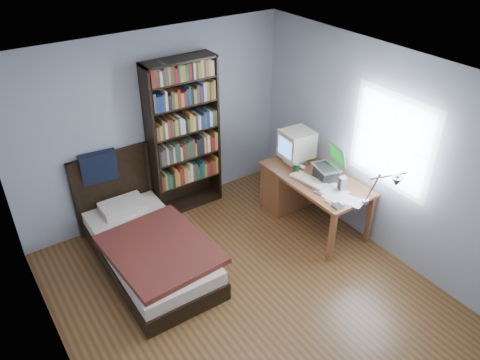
% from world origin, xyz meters
% --- Properties ---
extents(room, '(4.20, 4.24, 2.50)m').
position_xyz_m(room, '(0.03, -0.00, 1.25)').
color(room, '#533618').
rests_on(room, ground).
extents(desk, '(0.75, 1.48, 0.73)m').
position_xyz_m(desk, '(1.50, 1.00, 0.41)').
color(desk, brown).
rests_on(desk, floor).
extents(crt_monitor, '(0.42, 0.39, 0.46)m').
position_xyz_m(crt_monitor, '(1.54, 1.06, 0.99)').
color(crt_monitor, beige).
rests_on(crt_monitor, desk).
extents(laptop, '(0.40, 0.39, 0.42)m').
position_xyz_m(laptop, '(1.60, 0.51, 0.85)').
color(laptop, '#2D2D30').
rests_on(laptop, desk).
extents(desk_lamp, '(0.25, 0.56, 0.66)m').
position_xyz_m(desk_lamp, '(1.46, -0.56, 1.26)').
color(desk_lamp, '#99999E').
rests_on(desk_lamp, desk).
extents(keyboard, '(0.28, 0.53, 0.05)m').
position_xyz_m(keyboard, '(1.36, 0.57, 0.75)').
color(keyboard, beige).
rests_on(keyboard, desk).
extents(speaker, '(0.11, 0.11, 0.18)m').
position_xyz_m(speaker, '(1.57, 0.20, 0.82)').
color(speaker, gray).
rests_on(speaker, desk).
extents(soda_can, '(0.07, 0.07, 0.13)m').
position_xyz_m(soda_can, '(1.37, 0.83, 0.79)').
color(soda_can, '#073416').
rests_on(soda_can, desk).
extents(mouse, '(0.07, 0.12, 0.04)m').
position_xyz_m(mouse, '(1.51, 0.87, 0.75)').
color(mouse, silver).
rests_on(mouse, desk).
extents(phone_silver, '(0.08, 0.12, 0.02)m').
position_xyz_m(phone_silver, '(1.27, 0.29, 0.74)').
color(phone_silver, silver).
rests_on(phone_silver, desk).
extents(phone_grey, '(0.04, 0.08, 0.02)m').
position_xyz_m(phone_grey, '(1.24, 0.10, 0.74)').
color(phone_grey, gray).
rests_on(phone_grey, desk).
extents(external_drive, '(0.11, 0.11, 0.02)m').
position_xyz_m(external_drive, '(1.26, -0.04, 0.74)').
color(external_drive, gray).
rests_on(external_drive, desk).
extents(bookshelf, '(0.96, 0.30, 2.14)m').
position_xyz_m(bookshelf, '(0.33, 1.94, 1.07)').
color(bookshelf, black).
rests_on(bookshelf, floor).
extents(bed, '(1.14, 2.09, 1.16)m').
position_xyz_m(bed, '(-0.67, 1.13, 0.26)').
color(bed, black).
rests_on(bed, floor).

